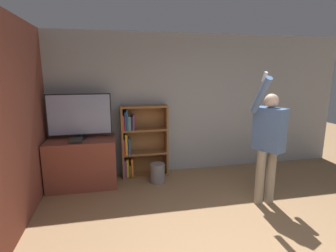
% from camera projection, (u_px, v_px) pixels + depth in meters
% --- Properties ---
extents(wall_back, '(6.91, 0.06, 2.70)m').
position_uv_depth(wall_back, '(179.00, 104.00, 5.17)').
color(wall_back, '#9EA3A8').
rests_on(wall_back, ground_plane).
extents(wall_side_brick, '(0.06, 4.75, 2.70)m').
position_uv_depth(wall_side_brick, '(11.00, 126.00, 3.13)').
color(wall_side_brick, brown).
rests_on(wall_side_brick, ground_plane).
extents(tv_ledge, '(1.16, 0.67, 0.84)m').
position_uv_depth(tv_ledge, '(82.00, 163.00, 4.59)').
color(tv_ledge, brown).
rests_on(tv_ledge, ground_plane).
extents(television, '(1.07, 0.22, 0.78)m').
position_uv_depth(television, '(80.00, 116.00, 4.50)').
color(television, black).
rests_on(television, tv_ledge).
extents(game_console, '(0.21, 0.18, 0.07)m').
position_uv_depth(game_console, '(76.00, 140.00, 4.32)').
color(game_console, black).
rests_on(game_console, tv_ledge).
extents(bookshelf, '(0.87, 0.28, 1.37)m').
position_uv_depth(bookshelf, '(140.00, 142.00, 4.98)').
color(bookshelf, brown).
rests_on(bookshelf, ground_plane).
extents(person, '(0.58, 0.57, 1.99)m').
position_uv_depth(person, '(269.00, 139.00, 3.84)').
color(person, gray).
rests_on(person, ground_plane).
extents(waste_bin, '(0.27, 0.27, 0.35)m').
position_uv_depth(waste_bin, '(157.00, 173.00, 4.77)').
color(waste_bin, gray).
rests_on(waste_bin, ground_plane).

